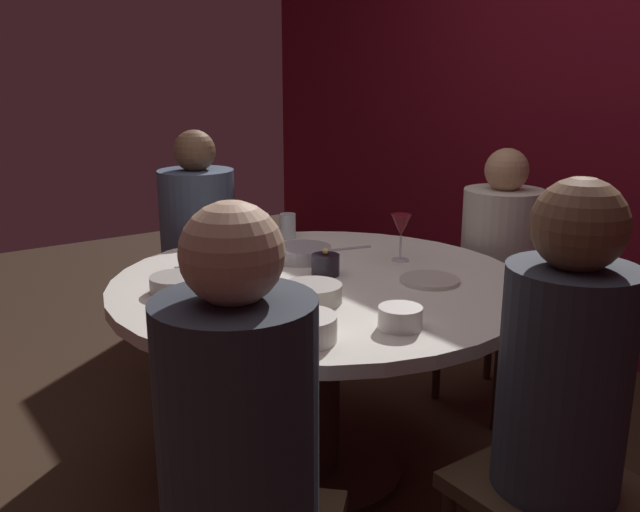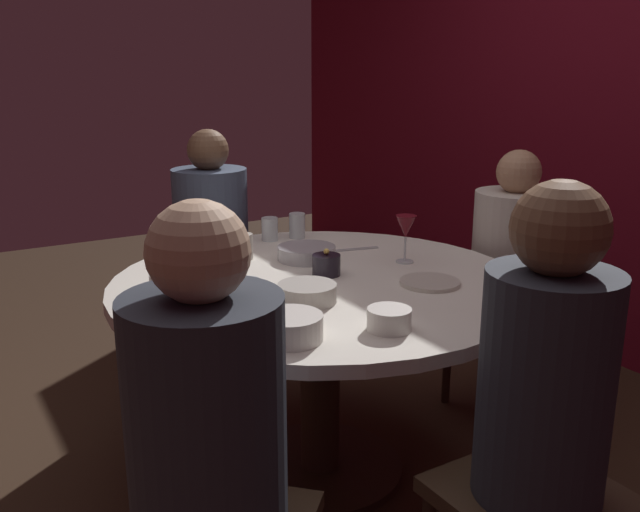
% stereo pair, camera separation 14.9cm
% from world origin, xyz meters
% --- Properties ---
extents(ground_plane, '(8.00, 8.00, 0.00)m').
position_xyz_m(ground_plane, '(0.00, 0.00, 0.00)').
color(ground_plane, '#382619').
extents(back_wall, '(6.00, 0.10, 2.60)m').
position_xyz_m(back_wall, '(0.00, 1.81, 1.30)').
color(back_wall, maroon).
rests_on(back_wall, ground).
extents(dining_table, '(1.41, 1.41, 0.74)m').
position_xyz_m(dining_table, '(0.00, 0.00, 0.60)').
color(dining_table, silver).
rests_on(dining_table, ground).
extents(seated_diner_left, '(0.40, 0.40, 1.18)m').
position_xyz_m(seated_diner_left, '(-0.95, 0.00, 0.72)').
color(seated_diner_left, '#3F2D1E').
rests_on(seated_diner_left, ground).
extents(seated_diner_back, '(0.40, 0.40, 1.12)m').
position_xyz_m(seated_diner_back, '(0.00, 0.93, 0.70)').
color(seated_diner_back, '#3F2D1E').
rests_on(seated_diner_back, ground).
extents(seated_diner_right, '(0.40, 0.40, 1.21)m').
position_xyz_m(seated_diner_right, '(0.96, 0.00, 0.74)').
color(seated_diner_right, '#3F2D1E').
rests_on(seated_diner_right, ground).
extents(seated_diner_front_right, '(0.57, 0.57, 1.19)m').
position_xyz_m(seated_diner_front_right, '(0.70, -0.70, 0.73)').
color(seated_diner_front_right, '#3F2D1E').
rests_on(seated_diner_front_right, ground).
extents(candle_holder, '(0.10, 0.10, 0.09)m').
position_xyz_m(candle_holder, '(-0.03, 0.04, 0.78)').
color(candle_holder, black).
rests_on(candle_holder, dining_table).
extents(wine_glass, '(0.08, 0.08, 0.18)m').
position_xyz_m(wine_glass, '(-0.01, 0.37, 0.87)').
color(wine_glass, silver).
rests_on(wine_glass, dining_table).
extents(dinner_plate, '(0.20, 0.20, 0.01)m').
position_xyz_m(dinner_plate, '(0.24, 0.28, 0.75)').
color(dinner_plate, beige).
rests_on(dinner_plate, dining_table).
extents(cell_phone, '(0.09, 0.15, 0.01)m').
position_xyz_m(cell_phone, '(0.06, -0.53, 0.74)').
color(cell_phone, black).
rests_on(cell_phone, dining_table).
extents(bowl_serving_large, '(0.22, 0.22, 0.05)m').
position_xyz_m(bowl_serving_large, '(-0.23, 0.09, 0.76)').
color(bowl_serving_large, '#B7B7BC').
rests_on(bowl_serving_large, dining_table).
extents(bowl_salad_center, '(0.18, 0.18, 0.07)m').
position_xyz_m(bowl_salad_center, '(0.42, -0.35, 0.77)').
color(bowl_salad_center, silver).
rests_on(bowl_salad_center, dining_table).
extents(bowl_small_white, '(0.12, 0.12, 0.06)m').
position_xyz_m(bowl_small_white, '(0.50, -0.09, 0.77)').
color(bowl_small_white, silver).
rests_on(bowl_small_white, dining_table).
extents(bowl_sauce_side, '(0.18, 0.18, 0.05)m').
position_xyz_m(bowl_sauce_side, '(-0.15, -0.45, 0.77)').
color(bowl_sauce_side, '#B2ADA3').
rests_on(bowl_sauce_side, dining_table).
extents(bowl_rice_portion, '(0.18, 0.18, 0.06)m').
position_xyz_m(bowl_rice_portion, '(0.18, -0.16, 0.77)').
color(bowl_rice_portion, '#B2ADA3').
rests_on(bowl_rice_portion, dining_table).
extents(cup_near_candle, '(0.07, 0.07, 0.11)m').
position_xyz_m(cup_near_candle, '(-0.55, 0.22, 0.79)').
color(cup_near_candle, silver).
rests_on(cup_near_candle, dining_table).
extents(cup_by_left_diner, '(0.07, 0.07, 0.10)m').
position_xyz_m(cup_by_left_diner, '(-0.57, 0.10, 0.79)').
color(cup_by_left_diner, silver).
rests_on(cup_by_left_diner, dining_table).
extents(cup_by_right_diner, '(0.07, 0.07, 0.09)m').
position_xyz_m(cup_by_right_diner, '(0.14, -0.33, 0.78)').
color(cup_by_right_diner, silver).
rests_on(cup_by_right_diner, dining_table).
extents(cup_center_front, '(0.07, 0.07, 0.12)m').
position_xyz_m(cup_center_front, '(-0.27, -0.27, 0.80)').
color(cup_center_front, '#4C4742').
rests_on(cup_center_front, dining_table).
extents(cup_far_edge, '(0.08, 0.08, 0.10)m').
position_xyz_m(cup_far_edge, '(-0.37, -0.11, 0.79)').
color(cup_far_edge, beige).
rests_on(cup_far_edge, dining_table).
extents(fork_near_plate, '(0.05, 0.18, 0.01)m').
position_xyz_m(fork_near_plate, '(-0.41, -0.26, 0.74)').
color(fork_near_plate, '#B7B7BC').
rests_on(fork_near_plate, dining_table).
extents(knife_near_plate, '(0.06, 0.18, 0.01)m').
position_xyz_m(knife_near_plate, '(-0.25, 0.32, 0.74)').
color(knife_near_plate, '#B7B7BC').
rests_on(knife_near_plate, dining_table).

